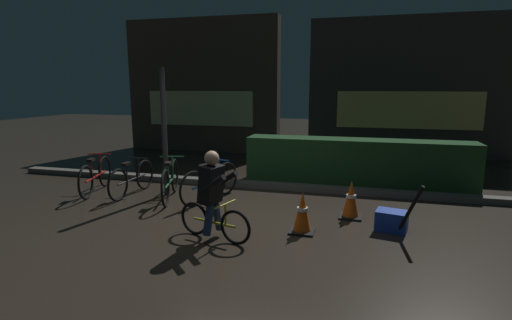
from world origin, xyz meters
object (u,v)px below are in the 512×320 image
Objects in this scene: traffic_cone_far at (351,199)px; blue_crate at (392,221)px; parked_bike_left_mid at (132,179)px; parked_bike_center_left at (170,181)px; traffic_cone_near at (302,213)px; street_post at (164,133)px; parked_bike_leftmost at (96,176)px; closed_umbrella at (410,211)px; parked_bike_center_right at (210,183)px; cyclist at (213,195)px.

traffic_cone_far reaches higher than blue_crate.
parked_bike_center_left reaches higher than parked_bike_left_mid.
blue_crate is (0.60, -0.45, -0.15)m from traffic_cone_far.
traffic_cone_near is 1.08m from traffic_cone_far.
traffic_cone_near is at bearing -24.48° from street_post.
street_post is at bearing -97.78° from parked_bike_leftmost.
traffic_cone_far is at bearing -93.01° from parked_bike_left_mid.
traffic_cone_far is at bearing 179.00° from closed_umbrella.
parked_bike_center_right is at bearing -156.82° from closed_umbrella.
parked_bike_leftmost is at bearing 72.03° from parked_bike_center_left.
parked_bike_center_right is at bearing 148.26° from traffic_cone_near.
closed_umbrella reaches higher than parked_bike_center_left.
closed_umbrella reaches higher than blue_crate.
street_post is 3.94× the size of traffic_cone_far.
parked_bike_center_right is (0.97, -0.13, -0.89)m from street_post.
traffic_cone_near is at bearing -127.92° from traffic_cone_far.
street_post is 4.02× the size of traffic_cone_near.
blue_crate is 0.35× the size of cyclist.
closed_umbrella reaches higher than traffic_cone_near.
cyclist is (1.70, -1.86, -0.60)m from street_post.
parked_bike_left_mid is 3.69m from traffic_cone_near.
street_post is 1.55× the size of parked_bike_leftmost.
cyclist is at bearing -154.78° from parked_bike_center_left.
parked_bike_left_mid is 0.85m from parked_bike_center_left.
parked_bike_left_mid is at bearing 162.09° from traffic_cone_near.
parked_bike_leftmost is at bearing 172.85° from blue_crate.
parked_bike_center_right is at bearing 129.28° from cyclist.
cyclist is (-1.82, -1.41, 0.33)m from traffic_cone_far.
parked_bike_center_right is at bearing 166.31° from blue_crate.
street_post is at bearing 101.20° from parked_bike_center_right.
parked_bike_left_mid is 1.22× the size of cyclist.
blue_crate is (4.12, -0.90, -1.07)m from street_post.
traffic_cone_near is 0.98× the size of traffic_cone_far.
traffic_cone_far is 0.77m from blue_crate.
traffic_cone_far is at bearing 54.03° from cyclist.
traffic_cone_near is (2.86, -1.30, -0.93)m from street_post.
closed_umbrella reaches higher than parked_bike_leftmost.
parked_bike_center_right is 1.23× the size of cyclist.
parked_bike_center_left is 2.65× the size of traffic_cone_near.
street_post is at bearing -74.85° from parked_bike_left_mid.
parked_bike_center_right reaches higher than traffic_cone_near.
traffic_cone_far is 0.50× the size of cyclist.
street_post is 1.59× the size of parked_bike_center_right.
parked_bike_leftmost is 1.64m from parked_bike_center_left.
traffic_cone_far is at bearing -7.28° from street_post.
parked_bike_leftmost is at bearing 165.69° from traffic_cone_near.
cyclist is at bearing -124.82° from closed_umbrella.
parked_bike_leftmost is 2.42m from parked_bike_center_right.
parked_bike_center_right is 2.52× the size of traffic_cone_near.
cyclist is at bearing -142.19° from traffic_cone_far.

